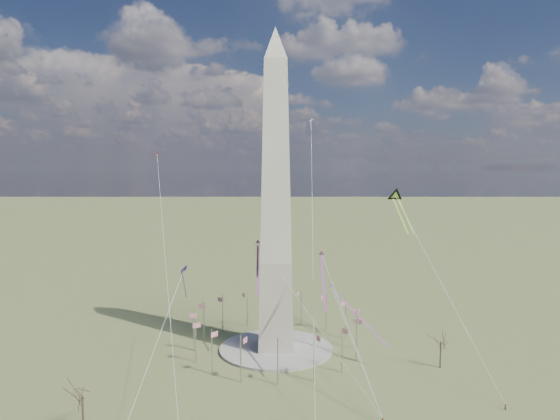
{
  "coord_description": "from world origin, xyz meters",
  "views": [
    {
      "loc": [
        -3.24,
        -155.14,
        58.06
      ],
      "look_at": [
        1.39,
        0.0,
        44.91
      ],
      "focal_mm": 32.0,
      "sensor_mm": 36.0,
      "label": 1
    }
  ],
  "objects_px": {
    "tree_near": "(441,340)",
    "person_east": "(505,407)",
    "washington_monument": "(276,200)",
    "kite_delta_black": "(396,198)"
  },
  "relations": [
    {
      "from": "person_east",
      "to": "tree_near",
      "type": "bearing_deg",
      "value": -90.37
    },
    {
      "from": "tree_near",
      "to": "person_east",
      "type": "bearing_deg",
      "value": -75.48
    },
    {
      "from": "washington_monument",
      "to": "person_east",
      "type": "bearing_deg",
      "value": -37.5
    },
    {
      "from": "washington_monument",
      "to": "person_east",
      "type": "distance_m",
      "value": 83.1
    },
    {
      "from": "washington_monument",
      "to": "tree_near",
      "type": "xyz_separation_m",
      "value": [
        47.59,
        -15.85,
        -39.64
      ]
    },
    {
      "from": "washington_monument",
      "to": "person_east",
      "type": "xyz_separation_m",
      "value": [
        54.28,
        -41.65,
        -47.17
      ]
    },
    {
      "from": "tree_near",
      "to": "kite_delta_black",
      "type": "height_order",
      "value": "kite_delta_black"
    },
    {
      "from": "person_east",
      "to": "kite_delta_black",
      "type": "distance_m",
      "value": 73.25
    },
    {
      "from": "person_east",
      "to": "kite_delta_black",
      "type": "relative_size",
      "value": 0.09
    },
    {
      "from": "tree_near",
      "to": "person_east",
      "type": "distance_m",
      "value": 27.7
    }
  ]
}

